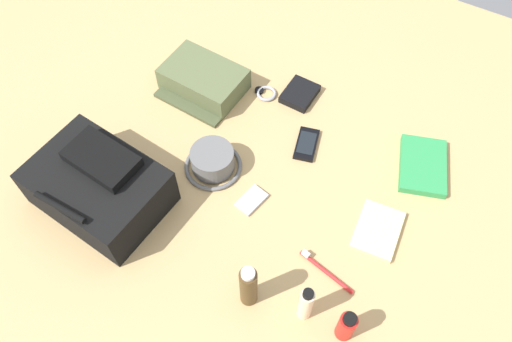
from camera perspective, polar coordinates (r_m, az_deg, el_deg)
name	(u,v)px	position (r m, az deg, el deg)	size (l,w,h in m)	color
ground_plane	(256,181)	(1.45, 0.00, -1.11)	(2.64, 2.02, 0.02)	tan
backpack	(99,186)	(1.41, -16.96, -1.61)	(0.35, 0.27, 0.16)	black
toiletry_pouch	(203,80)	(1.62, -5.86, 9.94)	(0.25, 0.21, 0.08)	#56603D
bucket_hat	(213,161)	(1.44, -4.81, 1.09)	(0.16, 0.16, 0.07)	#616161
sunscreen_spray	(346,326)	(1.23, 9.95, -16.50)	(0.04, 0.04, 0.11)	red
lotion_bottle	(306,304)	(1.22, 5.51, -14.41)	(0.03, 0.03, 0.14)	beige
cologne_bottle	(248,286)	(1.22, -0.84, -12.61)	(0.04, 0.04, 0.16)	#473319
paperback_novel	(423,166)	(1.52, 17.93, 0.54)	(0.18, 0.22, 0.02)	#2D934C
cell_phone	(306,144)	(1.50, 5.59, 2.97)	(0.09, 0.12, 0.01)	black
media_player	(252,200)	(1.40, -0.49, -3.22)	(0.07, 0.09, 0.01)	#B7B7BC
wristwatch	(265,93)	(1.62, 1.05, 8.59)	(0.07, 0.06, 0.01)	#99999E
toothbrush	(323,269)	(1.32, 7.41, -10.69)	(0.16, 0.04, 0.02)	red
wallet	(300,94)	(1.61, 4.86, 8.50)	(0.09, 0.11, 0.02)	black
notepad	(378,230)	(1.39, 13.27, -6.39)	(0.11, 0.15, 0.02)	beige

